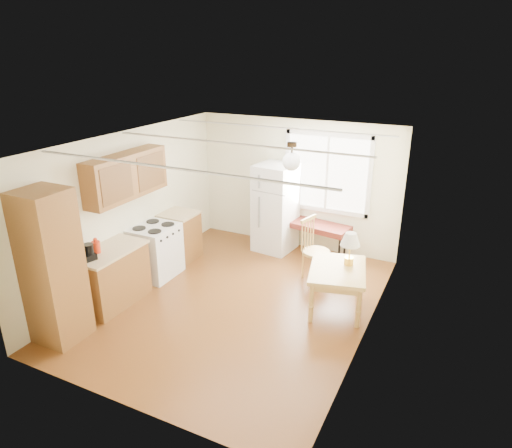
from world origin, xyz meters
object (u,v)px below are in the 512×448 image
Objects in this scene: refrigerator at (275,208)px; chair at (312,244)px; bench at (313,226)px; dining_table at (337,274)px.

refrigerator is 1.31m from chair.
bench is at bearing 14.01° from refrigerator.
chair is at bearing -63.81° from bench.
chair is at bearing -30.56° from refrigerator.
dining_table is 1.09m from chair.
bench is at bearing 121.99° from chair.
chair is (0.27, -0.87, 0.04)m from bench.
refrigerator is at bearing -163.94° from bench.
refrigerator reaches higher than bench.
refrigerator reaches higher than chair.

